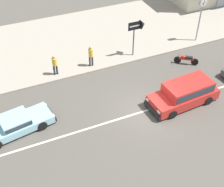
{
  "coord_description": "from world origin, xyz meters",
  "views": [
    {
      "loc": [
        -8.0,
        -12.65,
        13.81
      ],
      "look_at": [
        -1.78,
        1.59,
        0.8
      ],
      "focal_mm": 50.0,
      "sensor_mm": 36.0,
      "label": 1
    }
  ],
  "objects": [
    {
      "name": "sedan_pale_blue_2",
      "position": [
        -8.05,
        1.6,
        0.53
      ],
      "size": [
        4.78,
        2.36,
        1.06
      ],
      "color": "#93C6D6",
      "rests_on": "ground"
    },
    {
      "name": "minivan_red_3",
      "position": [
        2.62,
        -0.26,
        0.85
      ],
      "size": [
        4.84,
        2.18,
        1.56
      ],
      "color": "red",
      "rests_on": "ground"
    },
    {
      "name": "motorcycle_0",
      "position": [
        5.29,
        3.49,
        0.42
      ],
      "size": [
        1.56,
        1.2,
        0.8
      ],
      "color": "black",
      "rests_on": "ground"
    },
    {
      "name": "street_clock",
      "position": [
        8.0,
        5.99,
        2.96
      ],
      "size": [
        0.7,
        0.22,
        3.72
      ],
      "color": "#9E9EA3",
      "rests_on": "kerb_strip"
    },
    {
      "name": "lane_centre_stripe",
      "position": [
        0.0,
        0.0,
        0.0
      ],
      "size": [
        50.4,
        0.14,
        0.01
      ],
      "primitive_type": "cube",
      "color": "silver",
      "rests_on": "ground"
    },
    {
      "name": "arrow_signboard",
      "position": [
        2.51,
        6.04,
        2.6
      ],
      "size": [
        1.38,
        0.7,
        2.93
      ],
      "color": "#4C4C51",
      "rests_on": "kerb_strip"
    },
    {
      "name": "kerb_strip",
      "position": [
        0.0,
        10.3,
        0.07
      ],
      "size": [
        68.0,
        10.0,
        0.15
      ],
      "primitive_type": "cube",
      "color": "#9E9384",
      "rests_on": "ground"
    },
    {
      "name": "pedestrian_far_end",
      "position": [
        -1.58,
        6.0,
        1.14
      ],
      "size": [
        0.34,
        0.34,
        1.69
      ],
      "color": "#333338",
      "rests_on": "kerb_strip"
    },
    {
      "name": "ground_plane",
      "position": [
        0.0,
        0.0,
        0.0
      ],
      "size": [
        160.0,
        160.0,
        0.0
      ],
      "primitive_type": "plane",
      "color": "#544F47"
    },
    {
      "name": "pedestrian_near_clock",
      "position": [
        -4.35,
        6.0,
        1.08
      ],
      "size": [
        0.34,
        0.34,
        1.61
      ],
      "color": "#232838",
      "rests_on": "kerb_strip"
    }
  ]
}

